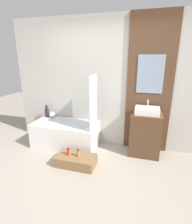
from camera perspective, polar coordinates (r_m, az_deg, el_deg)
name	(u,v)px	position (r m, az deg, el deg)	size (l,w,h in m)	color
ground_plane	(83,191)	(2.73, -4.15, -24.40)	(12.00, 12.00, 0.00)	#A39989
wall_tiled_back	(109,84)	(3.60, 4.24, 9.03)	(4.20, 0.06, 2.60)	beige
wall_wood_accent	(149,86)	(3.47, 17.00, 8.23)	(0.85, 0.04, 2.60)	brown
bathtub	(66,134)	(3.80, -9.80, -7.11)	(1.34, 0.68, 0.52)	white
glass_shower_screen	(93,102)	(3.25, -0.89, 3.23)	(0.01, 0.48, 1.02)	silver
wooden_step_bench	(76,160)	(3.21, -6.61, -15.40)	(0.69, 0.38, 0.18)	olive
vanity_cabinet	(145,134)	(3.49, 15.70, -7.05)	(0.56, 0.43, 0.83)	brown
sink	(147,111)	(3.33, 16.37, 0.42)	(0.44, 0.32, 0.25)	white
vase_tall_dark	(47,112)	(4.14, -15.74, -0.03)	(0.09, 0.09, 0.27)	#2D1E33
vase_round_light	(52,115)	(4.06, -14.13, -0.85)	(0.14, 0.14, 0.14)	silver
bottle_soap_primary	(68,152)	(3.18, -9.07, -12.70)	(0.05, 0.05, 0.13)	red
bottle_soap_secondary	(78,153)	(3.11, -5.81, -13.25)	(0.05, 0.05, 0.14)	#B2752D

